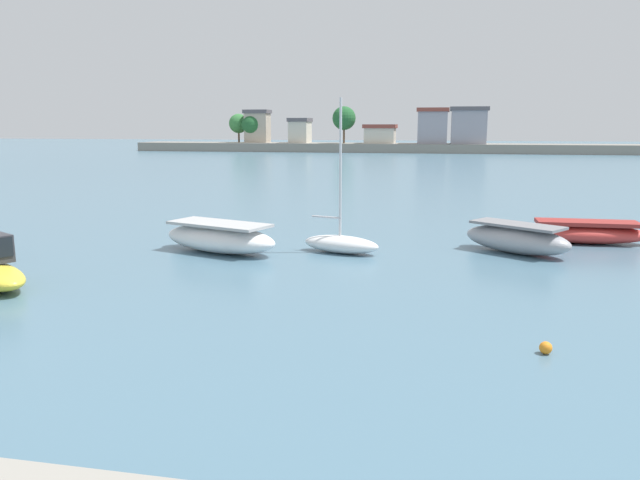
# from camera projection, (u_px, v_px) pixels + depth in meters

# --- Properties ---
(moored_boat_4) EXTENTS (5.63, 3.62, 1.21)m
(moored_boat_4) POSITION_uv_depth(u_px,v_px,m) (220.00, 238.00, 24.75)
(moored_boat_4) COLOR white
(moored_boat_4) RESTS_ON ground
(moored_boat_5) EXTENTS (3.40, 1.96, 6.10)m
(moored_boat_5) POSITION_uv_depth(u_px,v_px,m) (341.00, 243.00, 24.63)
(moored_boat_5) COLOR white
(moored_boat_5) RESTS_ON ground
(moored_boat_6) EXTENTS (4.60, 3.91, 1.20)m
(moored_boat_6) POSITION_uv_depth(u_px,v_px,m) (516.00, 239.00, 24.56)
(moored_boat_6) COLOR #9E9EA3
(moored_boat_6) RESTS_ON ground
(moored_boat_7) EXTENTS (5.27, 1.68, 0.98)m
(moored_boat_7) POSITION_uv_depth(u_px,v_px,m) (586.00, 233.00, 26.65)
(moored_boat_7) COLOR #C63833
(moored_boat_7) RESTS_ON ground
(mooring_buoy_0) EXTENTS (0.29, 0.29, 0.29)m
(mooring_buoy_0) POSITION_uv_depth(u_px,v_px,m) (546.00, 348.00, 13.77)
(mooring_buoy_0) COLOR orange
(mooring_buoy_0) RESTS_ON ground
(distant_shoreline) EXTENTS (94.61, 8.48, 8.56)m
(distant_shoreline) POSITION_uv_depth(u_px,v_px,m) (372.00, 138.00, 116.81)
(distant_shoreline) COLOR gray
(distant_shoreline) RESTS_ON ground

